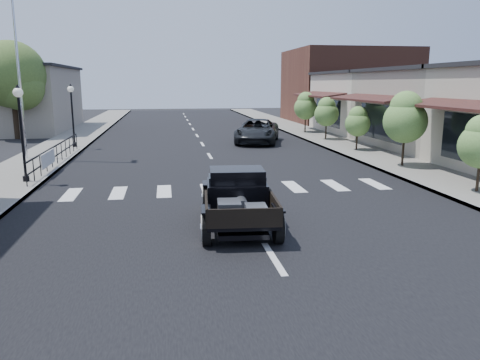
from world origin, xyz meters
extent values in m
plane|color=black|center=(0.00, 0.00, 0.00)|extent=(120.00, 120.00, 0.00)
cube|color=black|center=(0.00, 15.00, 0.01)|extent=(14.00, 80.00, 0.02)
cube|color=gray|center=(-8.50, 15.00, 0.07)|extent=(3.00, 80.00, 0.15)
cube|color=gray|center=(8.50, 15.00, 0.07)|extent=(3.00, 80.00, 0.15)
cube|color=#A5988A|center=(-15.00, 28.00, 2.50)|extent=(10.00, 12.00, 5.00)
cube|color=#A49C8A|center=(15.00, 13.00, 2.25)|extent=(10.00, 9.00, 4.50)
cube|color=beige|center=(15.00, 22.00, 2.25)|extent=(10.00, 9.00, 4.50)
cube|color=brown|center=(15.50, 32.00, 3.50)|extent=(11.00, 10.00, 7.00)
cylinder|color=silver|center=(-9.20, 12.00, 6.70)|extent=(0.12, 0.12, 13.09)
imported|color=black|center=(3.59, 17.17, 0.76)|extent=(3.97, 5.97, 1.52)
camera|label=1|loc=(-2.27, -12.53, 3.82)|focal=35.00mm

